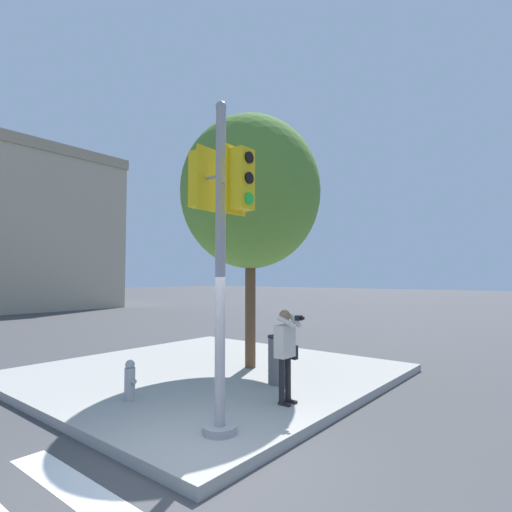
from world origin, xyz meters
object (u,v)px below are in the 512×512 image
(person_photographer, at_px, (286,347))
(trash_bin, at_px, (278,359))
(traffic_signal_pole, at_px, (220,234))
(street_tree, at_px, (250,193))
(fire_hydrant, at_px, (130,380))

(person_photographer, xyz_separation_m, trash_bin, (1.02, 0.90, -0.50))
(traffic_signal_pole, height_order, person_photographer, traffic_signal_pole)
(person_photographer, bearing_deg, traffic_signal_pole, -178.65)
(street_tree, xyz_separation_m, trash_bin, (-0.82, -1.49, -4.02))
(fire_hydrant, distance_m, trash_bin, 3.11)
(street_tree, bearing_deg, trash_bin, -118.81)
(traffic_signal_pole, bearing_deg, person_photographer, 1.35)
(fire_hydrant, bearing_deg, traffic_signal_pole, -91.97)
(traffic_signal_pole, height_order, trash_bin, traffic_signal_pole)
(person_photographer, bearing_deg, street_tree, 52.48)
(traffic_signal_pole, bearing_deg, fire_hydrant, 88.03)
(street_tree, xyz_separation_m, fire_hydrant, (-3.55, 0.01, -4.17))
(person_photographer, distance_m, trash_bin, 1.45)
(street_tree, height_order, fire_hydrant, street_tree)
(person_photographer, distance_m, fire_hydrant, 3.02)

